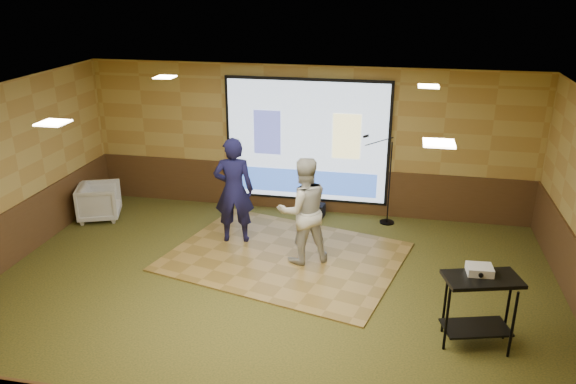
% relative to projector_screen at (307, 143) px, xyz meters
% --- Properties ---
extents(ground, '(9.00, 9.00, 0.00)m').
position_rel_projector_screen_xyz_m(ground, '(0.00, -3.44, -1.47)').
color(ground, '#2D3317').
rests_on(ground, ground).
extents(room_shell, '(9.04, 7.04, 3.02)m').
position_rel_projector_screen_xyz_m(room_shell, '(0.00, -3.44, 0.62)').
color(room_shell, tan).
rests_on(room_shell, ground).
extents(wainscot_back, '(9.00, 0.04, 0.95)m').
position_rel_projector_screen_xyz_m(wainscot_back, '(0.00, 0.04, -1.00)').
color(wainscot_back, '#4A3018').
rests_on(wainscot_back, ground).
extents(wainscot_left, '(0.04, 7.00, 0.95)m').
position_rel_projector_screen_xyz_m(wainscot_left, '(-4.48, -3.44, -1.00)').
color(wainscot_left, '#4A3018').
rests_on(wainscot_left, ground).
extents(projector_screen, '(3.32, 0.06, 2.52)m').
position_rel_projector_screen_xyz_m(projector_screen, '(0.00, 0.00, 0.00)').
color(projector_screen, black).
rests_on(projector_screen, room_shell).
extents(downlight_nw, '(0.32, 0.32, 0.02)m').
position_rel_projector_screen_xyz_m(downlight_nw, '(-2.20, -1.64, 1.50)').
color(downlight_nw, beige).
rests_on(downlight_nw, room_shell).
extents(downlight_ne, '(0.32, 0.32, 0.02)m').
position_rel_projector_screen_xyz_m(downlight_ne, '(2.20, -1.64, 1.50)').
color(downlight_ne, beige).
rests_on(downlight_ne, room_shell).
extents(downlight_sw, '(0.32, 0.32, 0.02)m').
position_rel_projector_screen_xyz_m(downlight_sw, '(-2.20, -4.94, 1.50)').
color(downlight_sw, beige).
rests_on(downlight_sw, room_shell).
extents(downlight_se, '(0.32, 0.32, 0.02)m').
position_rel_projector_screen_xyz_m(downlight_se, '(2.20, -4.94, 1.50)').
color(downlight_se, beige).
rests_on(downlight_se, room_shell).
extents(dance_floor, '(4.43, 3.77, 0.03)m').
position_rel_projector_screen_xyz_m(dance_floor, '(-0.00, -2.15, -1.46)').
color(dance_floor, olive).
rests_on(dance_floor, ground).
extents(player_left, '(0.79, 0.60, 1.95)m').
position_rel_projector_screen_xyz_m(player_left, '(-1.03, -1.70, -0.47)').
color(player_left, '#15143F').
rests_on(player_left, dance_floor).
extents(player_right, '(1.11, 1.03, 1.84)m').
position_rel_projector_screen_xyz_m(player_right, '(0.33, -2.23, -0.53)').
color(player_right, beige).
rests_on(player_right, dance_floor).
extents(av_table, '(0.95, 0.50, 1.00)m').
position_rel_projector_screen_xyz_m(av_table, '(2.97, -4.07, -0.76)').
color(av_table, black).
rests_on(av_table, ground).
extents(projector, '(0.34, 0.29, 0.11)m').
position_rel_projector_screen_xyz_m(projector, '(2.93, -3.98, -0.42)').
color(projector, silver).
rests_on(projector, av_table).
extents(mic_stand, '(0.70, 0.29, 1.79)m').
position_rel_projector_screen_xyz_m(mic_stand, '(1.64, -0.30, -0.98)').
color(mic_stand, black).
rests_on(mic_stand, ground).
extents(banquet_chair, '(1.02, 1.00, 0.72)m').
position_rel_projector_screen_xyz_m(banquet_chair, '(-4.00, -1.21, -1.11)').
color(banquet_chair, gray).
rests_on(banquet_chair, ground).
extents(duffel_bag, '(0.46, 0.34, 0.27)m').
position_rel_projector_screen_xyz_m(duffel_bag, '(0.21, -0.26, -1.34)').
color(duffel_bag, black).
rests_on(duffel_bag, ground).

